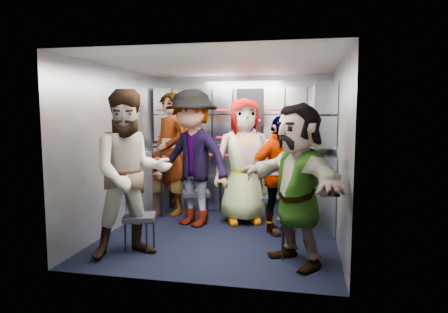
% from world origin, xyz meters
% --- Properties ---
extents(floor, '(3.00, 3.00, 0.00)m').
position_xyz_m(floor, '(0.00, 0.00, 0.00)').
color(floor, black).
rests_on(floor, ground).
extents(wall_back, '(2.80, 0.04, 2.10)m').
position_xyz_m(wall_back, '(0.00, 1.50, 1.05)').
color(wall_back, gray).
rests_on(wall_back, ground).
extents(wall_left, '(0.04, 3.00, 2.10)m').
position_xyz_m(wall_left, '(-1.40, 0.00, 1.05)').
color(wall_left, gray).
rests_on(wall_left, ground).
extents(wall_right, '(0.04, 3.00, 2.10)m').
position_xyz_m(wall_right, '(1.40, 0.00, 1.05)').
color(wall_right, gray).
rests_on(wall_right, ground).
extents(ceiling, '(2.80, 3.00, 0.02)m').
position_xyz_m(ceiling, '(0.00, 0.00, 2.10)').
color(ceiling, silver).
rests_on(ceiling, wall_back).
extents(cart_bank_back, '(2.68, 0.38, 0.99)m').
position_xyz_m(cart_bank_back, '(0.00, 1.29, 0.49)').
color(cart_bank_back, '#90969F').
rests_on(cart_bank_back, ground).
extents(cart_bank_left, '(0.38, 0.76, 0.99)m').
position_xyz_m(cart_bank_left, '(-1.19, 0.56, 0.49)').
color(cart_bank_left, '#90969F').
rests_on(cart_bank_left, ground).
extents(counter, '(2.68, 0.42, 0.03)m').
position_xyz_m(counter, '(0.00, 1.29, 1.01)').
color(counter, '#B1B4B9').
rests_on(counter, cart_bank_back).
extents(locker_bank_back, '(2.68, 0.28, 0.82)m').
position_xyz_m(locker_bank_back, '(0.00, 1.35, 1.49)').
color(locker_bank_back, '#90969F').
rests_on(locker_bank_back, wall_back).
extents(locker_bank_right, '(0.28, 1.00, 0.82)m').
position_xyz_m(locker_bank_right, '(1.25, 0.70, 1.49)').
color(locker_bank_right, '#90969F').
rests_on(locker_bank_right, wall_right).
extents(right_cabinet, '(0.28, 1.20, 1.00)m').
position_xyz_m(right_cabinet, '(1.25, 0.60, 0.50)').
color(right_cabinet, '#90969F').
rests_on(right_cabinet, ground).
extents(coffee_niche, '(0.46, 0.16, 0.84)m').
position_xyz_m(coffee_niche, '(0.18, 1.41, 1.47)').
color(coffee_niche, black).
rests_on(coffee_niche, wall_back).
extents(red_latch_strip, '(2.60, 0.02, 0.03)m').
position_xyz_m(red_latch_strip, '(0.00, 1.09, 0.88)').
color(red_latch_strip, '#9F1F15').
rests_on(red_latch_strip, cart_bank_back).
extents(jump_seat_near_left, '(0.41, 0.40, 0.40)m').
position_xyz_m(jump_seat_near_left, '(-0.77, -0.77, 0.35)').
color(jump_seat_near_left, black).
rests_on(jump_seat_near_left, ground).
extents(jump_seat_mid_left, '(0.45, 0.44, 0.43)m').
position_xyz_m(jump_seat_mid_left, '(-0.46, 0.48, 0.38)').
color(jump_seat_mid_left, black).
rests_on(jump_seat_mid_left, ground).
extents(jump_seat_center, '(0.47, 0.46, 0.43)m').
position_xyz_m(jump_seat_center, '(0.19, 0.77, 0.38)').
color(jump_seat_center, black).
rests_on(jump_seat_center, ground).
extents(jump_seat_mid_right, '(0.43, 0.41, 0.42)m').
position_xyz_m(jump_seat_mid_right, '(0.69, 0.37, 0.37)').
color(jump_seat_mid_right, black).
rests_on(jump_seat_mid_right, ground).
extents(jump_seat_near_right, '(0.39, 0.37, 0.44)m').
position_xyz_m(jump_seat_near_right, '(0.94, -0.65, 0.39)').
color(jump_seat_near_right, black).
rests_on(jump_seat_near_right, ground).
extents(attendant_standing, '(0.79, 0.73, 1.81)m').
position_xyz_m(attendant_standing, '(-0.96, 0.85, 0.91)').
color(attendant_standing, black).
rests_on(attendant_standing, ground).
extents(attendant_arc_a, '(1.09, 1.04, 1.76)m').
position_xyz_m(attendant_arc_a, '(-0.77, -0.95, 0.88)').
color(attendant_arc_a, black).
rests_on(attendant_arc_a, ground).
extents(attendant_arc_b, '(1.35, 1.08, 1.82)m').
position_xyz_m(attendant_arc_b, '(-0.46, 0.30, 0.91)').
color(attendant_arc_b, black).
rests_on(attendant_arc_b, ground).
extents(attendant_arc_c, '(0.97, 0.79, 1.72)m').
position_xyz_m(attendant_arc_c, '(0.19, 0.59, 0.86)').
color(attendant_arc_c, black).
rests_on(attendant_arc_c, ground).
extents(attendant_arc_d, '(0.91, 0.81, 1.48)m').
position_xyz_m(attendant_arc_d, '(0.69, 0.19, 0.74)').
color(attendant_arc_d, black).
rests_on(attendant_arc_d, ground).
extents(attendant_arc_e, '(1.33, 1.47, 1.62)m').
position_xyz_m(attendant_arc_e, '(0.94, -0.83, 0.81)').
color(attendant_arc_e, black).
rests_on(attendant_arc_e, ground).
extents(bottle_left, '(0.06, 0.06, 0.26)m').
position_xyz_m(bottle_left, '(-0.57, 1.24, 1.16)').
color(bottle_left, white).
rests_on(bottle_left, counter).
extents(bottle_mid, '(0.07, 0.07, 0.24)m').
position_xyz_m(bottle_mid, '(-0.57, 1.24, 1.15)').
color(bottle_mid, white).
rests_on(bottle_mid, counter).
extents(bottle_right, '(0.06, 0.06, 0.22)m').
position_xyz_m(bottle_right, '(0.26, 1.24, 1.14)').
color(bottle_right, white).
rests_on(bottle_right, counter).
extents(cup_left, '(0.07, 0.07, 0.10)m').
position_xyz_m(cup_left, '(-1.03, 1.23, 1.08)').
color(cup_left, '#C1B188').
rests_on(cup_left, counter).
extents(cup_right, '(0.08, 0.08, 0.09)m').
position_xyz_m(cup_right, '(0.46, 1.23, 1.08)').
color(cup_right, '#C1B188').
rests_on(cup_right, counter).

